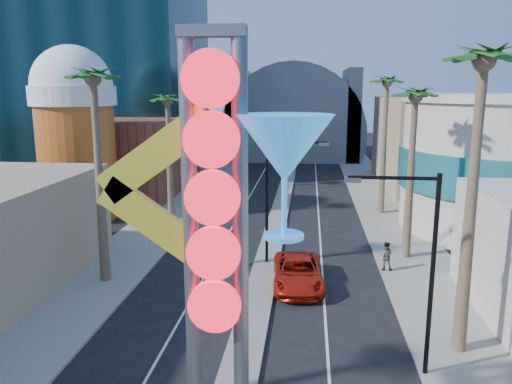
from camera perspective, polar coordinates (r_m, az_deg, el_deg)
sidewalk_west at (r=47.95m, az=-8.60°, el=-1.55°), size 5.00×100.00×0.15m
sidewalk_east at (r=46.94m, az=14.47°, el=-2.08°), size 5.00×100.00×0.15m
median at (r=49.40m, az=3.01°, el=-1.04°), size 1.60×84.00×0.15m
brick_filler_west at (r=52.04m, az=-14.86°, el=3.63°), size 10.00×10.00×8.00m
filler_east at (r=59.96m, az=19.13°, el=5.36°), size 10.00×20.00×10.00m
beer_mug at (r=44.74m, az=-19.96°, el=7.02°), size 7.00×7.00×14.50m
turquoise_building at (r=43.38m, az=26.96°, el=2.87°), size 16.60×16.60×10.60m
canopy at (r=82.43m, az=4.35°, el=7.04°), size 22.00×16.00×22.00m
neon_sign at (r=13.69m, az=-1.34°, el=-3.71°), size 6.53×2.60×12.55m
streetlight_0 at (r=30.79m, az=2.28°, el=0.32°), size 3.79×0.25×8.00m
streetlight_1 at (r=54.55m, az=2.84°, el=5.29°), size 3.79×0.25×8.00m
streetlight_2 at (r=19.58m, az=18.27°, el=-7.10°), size 3.45×0.25×8.00m
palm_1 at (r=28.56m, az=-18.06°, el=10.89°), size 2.40×2.40×12.70m
palm_2 at (r=41.78m, az=-10.07°, el=9.51°), size 2.40×2.40×11.20m
palm_3 at (r=53.41m, az=-6.47°, el=10.05°), size 2.40×2.40×11.20m
palm_5 at (r=21.14m, az=24.43°, el=11.56°), size 2.40×2.40×13.20m
palm_6 at (r=32.79m, az=17.71°, el=9.38°), size 2.40×2.40×11.70m
palm_7 at (r=44.60m, az=14.72°, el=11.16°), size 2.40×2.40×12.70m
red_pickup at (r=28.54m, az=4.80°, el=-9.13°), size 3.07×6.05×1.64m
pedestrian_b at (r=31.44m, az=14.61°, el=-7.09°), size 0.91×0.74×1.75m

